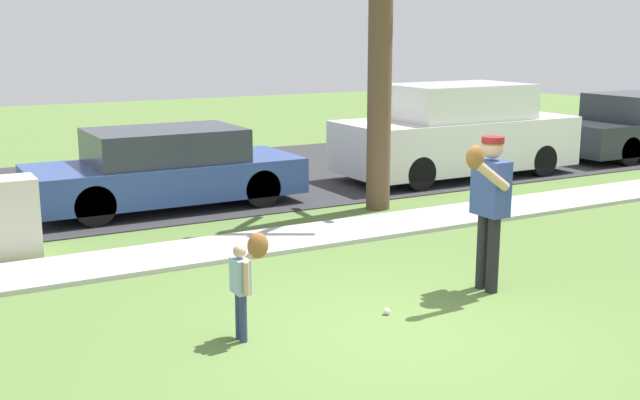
# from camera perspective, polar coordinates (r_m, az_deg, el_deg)

# --- Properties ---
(ground_plane) EXTENTS (48.00, 48.00, 0.00)m
(ground_plane) POSITION_cam_1_polar(r_m,az_deg,el_deg) (10.85, -4.90, -3.51)
(ground_plane) COLOR #567538
(sidewalk_strip) EXTENTS (36.00, 1.20, 0.06)m
(sidewalk_strip) POSITION_cam_1_polar(r_m,az_deg,el_deg) (10.93, -5.12, -3.23)
(sidewalk_strip) COLOR #B2B2AD
(sidewalk_strip) RESTS_ON ground
(road_surface) EXTENTS (36.00, 6.80, 0.02)m
(road_surface) POSITION_cam_1_polar(r_m,az_deg,el_deg) (15.53, -12.63, 1.05)
(road_surface) COLOR #2D2D30
(road_surface) RESTS_ON ground
(person_adult) EXTENTS (0.71, 0.65, 1.78)m
(person_adult) POSITION_cam_1_polar(r_m,az_deg,el_deg) (8.98, 12.18, 0.25)
(person_adult) COLOR black
(person_adult) RESTS_ON ground
(person_child) EXTENTS (0.43, 0.39, 1.01)m
(person_child) POSITION_cam_1_polar(r_m,az_deg,el_deg) (7.58, -5.41, -5.29)
(person_child) COLOR navy
(person_child) RESTS_ON ground
(baseball) EXTENTS (0.07, 0.07, 0.07)m
(baseball) POSITION_cam_1_polar(r_m,az_deg,el_deg) (8.36, 4.89, -8.07)
(baseball) COLOR white
(baseball) RESTS_ON ground
(utility_cabinet) EXTENTS (0.63, 0.60, 1.06)m
(utility_cabinet) POSITION_cam_1_polar(r_m,az_deg,el_deg) (11.08, -21.49, -1.17)
(utility_cabinet) COLOR beige
(utility_cabinet) RESTS_ON ground
(street_tree_near) EXTENTS (1.85, 1.89, 5.86)m
(street_tree_near) POSITION_cam_1_polar(r_m,az_deg,el_deg) (12.92, 4.46, 12.89)
(street_tree_near) COLOR brown
(street_tree_near) RESTS_ON ground
(parked_wagon_blue) EXTENTS (4.50, 1.80, 1.33)m
(parked_wagon_blue) POSITION_cam_1_polar(r_m,az_deg,el_deg) (13.42, -11.18, 2.22)
(parked_wagon_blue) COLOR #2D478C
(parked_wagon_blue) RESTS_ON road_surface
(parked_van_white) EXTENTS (5.00, 1.95, 1.88)m
(parked_van_white) POSITION_cam_1_polar(r_m,az_deg,el_deg) (16.24, 9.91, 4.83)
(parked_van_white) COLOR silver
(parked_van_white) RESTS_ON road_surface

